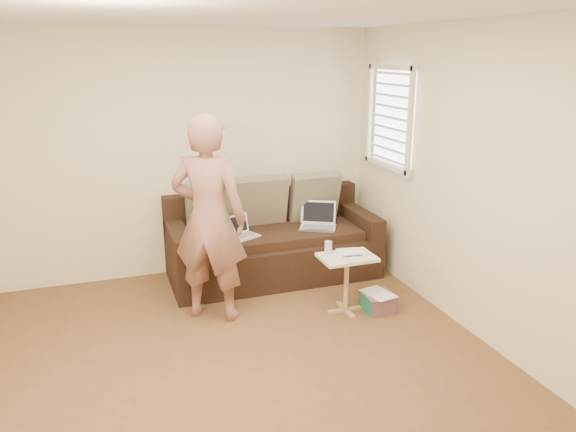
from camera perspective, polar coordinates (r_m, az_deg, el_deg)
The scene contains 18 objects.
floor at distance 4.38m, azimuth -4.00°, elevation -15.89°, with size 4.50×4.50×0.00m, color brown.
ceiling at distance 3.71m, azimuth -4.86°, elevation 20.40°, with size 4.50×4.50×0.00m, color white.
wall_back at distance 6.00m, azimuth -10.00°, elevation 6.24°, with size 4.00×4.00×0.00m, color beige.
wall_front at distance 1.93m, azimuth 13.97°, elevation -16.80°, with size 4.00×4.00×0.00m, color beige.
wall_right at distance 4.75m, azimuth 19.65°, elevation 2.83°, with size 4.50×4.50×0.00m, color beige.
window_blinds at distance 5.88m, azimuth 10.48°, elevation 9.96°, with size 0.12×0.88×1.08m, color white, non-canonical shape.
sofa at distance 5.94m, azimuth -1.54°, elevation -2.34°, with size 2.20×0.95×0.85m, color black, non-canonical shape.
pillow_left at distance 5.91m, azimuth -7.83°, elevation 1.12°, with size 0.55×0.14×0.55m, color #6E6B51, non-canonical shape.
pillow_mid at distance 6.03m, azimuth -2.70°, elevation 1.57°, with size 0.55×0.14×0.55m, color #716951, non-canonical shape.
pillow_right at distance 6.19m, azimuth 2.73°, elevation 1.96°, with size 0.55×0.14×0.55m, color #6E6B51, non-canonical shape.
laptop_silver at distance 5.98m, azimuth 3.10°, elevation -1.27°, with size 0.38×0.28×0.25m, color #B7BABC, non-canonical shape.
laptop_white at distance 5.70m, azimuth -4.58°, elevation -2.20°, with size 0.30×0.22×0.22m, color white, non-canonical shape.
person at distance 4.92m, azimuth -8.13°, elevation -0.27°, with size 0.68×0.46×1.88m, color #935450.
side_table at distance 5.21m, azimuth 6.02°, elevation -6.94°, with size 0.50×0.35×0.55m, color silver, non-canonical shape.
drinking_glass at distance 5.13m, azimuth 4.17°, elevation -3.26°, with size 0.07×0.07×0.12m, color silver, non-canonical shape.
scissors at distance 5.09m, azimuth 6.70°, elevation -4.11°, with size 0.18×0.10×0.02m, color silver, non-canonical shape.
paper_on_table at distance 5.17m, azimuth 6.46°, elevation -3.86°, with size 0.21×0.30×0.00m, color white, non-canonical shape.
striped_box at distance 5.34m, azimuth 9.27°, elevation -8.72°, with size 0.28×0.28×0.18m, color #C91E60, non-canonical shape.
Camera 1 is at (-0.94, -3.58, 2.35)m, focal length 34.52 mm.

